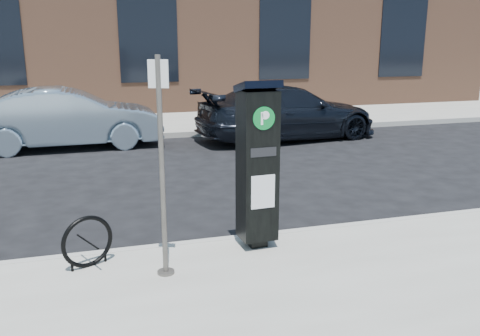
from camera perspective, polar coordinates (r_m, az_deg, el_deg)
name	(u,v)px	position (r m, az deg, el deg)	size (l,w,h in m)	color
ground	(258,244)	(6.96, 2.03, -8.56)	(120.00, 120.00, 0.00)	black
sidewalk_far	(146,108)	(20.36, -10.56, 6.59)	(60.00, 12.00, 0.15)	gray
curb_near	(259,240)	(6.92, 2.09, -8.05)	(60.00, 0.12, 0.16)	#9E9B93
curb_far	(169,135)	(14.49, -8.02, 3.67)	(60.00, 0.12, 0.16)	#9E9B93
building	(134,5)	(23.22, -11.86, 17.52)	(28.00, 10.05, 8.25)	brown
parking_kiosk	(257,163)	(6.22, 1.96, 0.52)	(0.50, 0.45, 2.09)	black
sign_pole	(162,171)	(5.47, -8.76, -0.28)	(0.20, 0.19, 2.40)	#615D56
bike_rack	(87,242)	(6.12, -16.75, -7.95)	(0.58, 0.30, 0.62)	black
car_silver	(68,118)	(13.64, -18.76, 5.32)	(1.61, 4.63, 1.53)	#889DAD
car_dark	(287,113)	(14.15, 5.35, 6.22)	(2.08, 5.10, 1.48)	black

